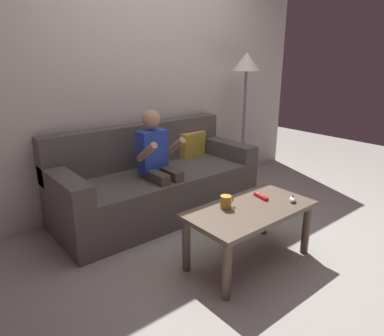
{
  "coord_description": "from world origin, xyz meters",
  "views": [
    {
      "loc": [
        -2.01,
        -1.62,
        1.5
      ],
      "look_at": [
        -0.26,
        0.5,
        0.61
      ],
      "focal_mm": 32.57,
      "sensor_mm": 36.0,
      "label": 1
    }
  ],
  "objects": [
    {
      "name": "floor_lamp",
      "position": [
        1.03,
        1.12,
        1.33
      ],
      "size": [
        0.32,
        0.32,
        1.54
      ],
      "color": "black",
      "rests_on": "ground"
    },
    {
      "name": "game_remote_red_near_edge",
      "position": [
        -0.0,
        -0.02,
        0.46
      ],
      "size": [
        0.06,
        0.14,
        0.03
      ],
      "color": "red",
      "rests_on": "coffee_table"
    },
    {
      "name": "ground_plane",
      "position": [
        0.0,
        0.0,
        0.0
      ],
      "size": [
        8.56,
        8.56,
        0.0
      ],
      "primitive_type": "plane",
      "color": "#9E998E"
    },
    {
      "name": "nunchuk_white",
      "position": [
        0.13,
        -0.23,
        0.47
      ],
      "size": [
        0.1,
        0.09,
        0.05
      ],
      "color": "white",
      "rests_on": "coffee_table"
    },
    {
      "name": "wall_back",
      "position": [
        0.0,
        1.48,
        1.25
      ],
      "size": [
        4.28,
        0.05,
        2.5
      ],
      "primitive_type": "cube",
      "color": "beige",
      "rests_on": "ground"
    },
    {
      "name": "coffee_mug",
      "position": [
        -0.34,
        0.01,
        0.49
      ],
      "size": [
        0.12,
        0.08,
        0.09
      ],
      "color": "#B78C2D",
      "rests_on": "coffee_table"
    },
    {
      "name": "couch",
      "position": [
        -0.24,
        1.08,
        0.3
      ],
      "size": [
        1.97,
        0.8,
        0.85
      ],
      "color": "#56514C",
      "rests_on": "ground"
    },
    {
      "name": "person_seated_on_couch",
      "position": [
        -0.33,
        0.9,
        0.59
      ],
      "size": [
        0.36,
        0.44,
        1.04
      ],
      "color": "#4C4238",
      "rests_on": "ground"
    },
    {
      "name": "coffee_table",
      "position": [
        -0.2,
        -0.09,
        0.37
      ],
      "size": [
        0.97,
        0.51,
        0.44
      ],
      "color": "brown",
      "rests_on": "ground"
    }
  ]
}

